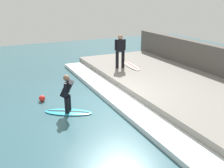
{
  "coord_description": "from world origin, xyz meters",
  "views": [
    {
      "loc": [
        -3.6,
        -8.43,
        3.9
      ],
      "look_at": [
        0.41,
        0.0,
        0.7
      ],
      "focal_mm": 42.0,
      "sensor_mm": 36.0,
      "label": 1
    }
  ],
  "objects": [
    {
      "name": "ground_plane",
      "position": [
        0.0,
        0.0,
        0.0
      ],
      "size": [
        28.0,
        28.0,
        0.0
      ],
      "primitive_type": "plane",
      "color": "#335B66"
    },
    {
      "name": "surfboard_riding",
      "position": [
        -1.41,
        -0.29,
        0.03
      ],
      "size": [
        1.71,
        1.34,
        0.07
      ],
      "color": "#2DADD1",
      "rests_on": "ground_plane"
    },
    {
      "name": "wave_foam_crest",
      "position": [
        0.65,
        0.0,
        0.08
      ],
      "size": [
        0.98,
        11.43,
        0.17
      ],
      "primitive_type": "cube",
      "color": "silver",
      "rests_on": "ground_plane"
    },
    {
      "name": "concrete_ledge",
      "position": [
        3.34,
        0.0,
        0.2
      ],
      "size": [
        4.4,
        12.03,
        0.4
      ],
      "primitive_type": "cube",
      "color": "gray",
      "rests_on": "ground_plane"
    },
    {
      "name": "back_wall",
      "position": [
        5.79,
        0.0,
        0.84
      ],
      "size": [
        0.5,
        12.63,
        1.68
      ],
      "primitive_type": "cube",
      "color": "#544F49",
      "rests_on": "ground_plane"
    },
    {
      "name": "surfboard_waiting_near",
      "position": [
        2.9,
        2.95,
        0.43
      ],
      "size": [
        0.68,
        1.97,
        0.07
      ],
      "color": "beige",
      "rests_on": "concrete_ledge"
    },
    {
      "name": "marker_buoy",
      "position": [
        -2.02,
        1.14,
        0.12
      ],
      "size": [
        0.24,
        0.24,
        0.24
      ],
      "primitive_type": "sphere",
      "color": "red",
      "rests_on": "ground_plane"
    },
    {
      "name": "surfer_riding",
      "position": [
        -1.41,
        -0.29,
        0.79
      ],
      "size": [
        0.56,
        0.56,
        1.32
      ],
      "color": "black",
      "rests_on": "surfboard_riding"
    },
    {
      "name": "surfer_waiting_near",
      "position": [
        2.22,
        2.87,
        1.34
      ],
      "size": [
        0.56,
        0.31,
        1.66
      ],
      "color": "black",
      "rests_on": "concrete_ledge"
    }
  ]
}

